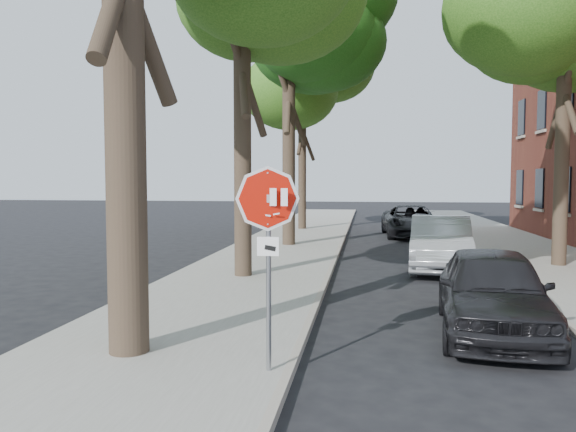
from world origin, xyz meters
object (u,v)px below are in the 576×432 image
object	(u,v)px
tree_right	(564,14)
car_b	(440,243)
stop_sign	(268,228)
tree_mid_b	(289,34)
tree_far	(302,86)
car_a	(493,291)
car_d	(411,221)

from	to	relation	value
tree_right	car_b	xyz separation A→B (m)	(-3.38, -0.77, -6.45)
stop_sign	tree_mid_b	xyz separation A→B (m)	(-1.72, 14.15, 6.05)
tree_mid_b	car_b	world-z (taller)	tree_mid_b
tree_mid_b	tree_far	distance (m)	7.04
car_a	car_b	bearing A→B (deg)	95.82
tree_far	car_d	world-z (taller)	tree_far
stop_sign	tree_right	bearing A→B (deg)	56.62
stop_sign	car_a	xyz separation A→B (m)	(3.30, 2.66, -1.23)
tree_mid_b	tree_right	bearing A→B (deg)	-25.52
car_b	car_d	world-z (taller)	car_b
car_a	tree_right	bearing A→B (deg)	71.51
stop_sign	car_d	world-z (taller)	stop_sign
tree_mid_b	tree_right	xyz separation A→B (m)	(8.40, -4.01, -0.78)
tree_mid_b	car_a	size ratio (longest dim) A/B	2.45
stop_sign	tree_far	bearing A→B (deg)	95.46
stop_sign	tree_far	distance (m)	21.88
stop_sign	car_a	world-z (taller)	stop_sign
tree_mid_b	tree_right	world-z (taller)	tree_mid_b
tree_far	stop_sign	bearing A→B (deg)	-84.54
car_b	car_d	bearing A→B (deg)	96.43
tree_right	tree_far	bearing A→B (deg)	128.34
tree_mid_b	car_d	xyz separation A→B (m)	(4.93, 4.67, -7.29)
tree_right	car_b	bearing A→B (deg)	-167.20
tree_mid_b	tree_right	size ratio (longest dim) A/B	1.11
tree_right	car_b	world-z (taller)	tree_right
car_a	car_d	size ratio (longest dim) A/B	0.83
stop_sign	car_d	bearing A→B (deg)	80.33
tree_mid_b	tree_far	xyz separation A→B (m)	(-0.30, 6.99, -0.78)
stop_sign	tree_mid_b	bearing A→B (deg)	96.95
tree_mid_b	stop_sign	bearing A→B (deg)	-83.05
car_d	car_b	bearing A→B (deg)	-92.04
tree_right	car_a	distance (m)	10.47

